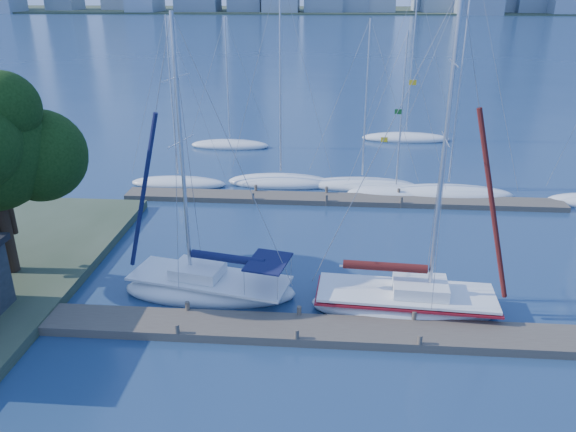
{
  "coord_description": "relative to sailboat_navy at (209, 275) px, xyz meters",
  "views": [
    {
      "loc": [
        1.14,
        -20.28,
        13.88
      ],
      "look_at": [
        -0.73,
        4.0,
        3.8
      ],
      "focal_mm": 35.0,
      "sensor_mm": 36.0,
      "label": 1
    }
  ],
  "objects": [
    {
      "name": "bg_boat_3",
      "position": [
        10.28,
        14.5,
        -0.84
      ],
      "size": [
        7.05,
        3.33,
        11.46
      ],
      "rotation": [
        0.0,
        0.0,
        -0.21
      ],
      "color": "white",
      "rests_on": "ground"
    },
    {
      "name": "bg_boat_4",
      "position": [
        13.92,
        14.65,
        -0.77
      ],
      "size": [
        9.41,
        5.12,
        15.97
      ],
      "rotation": [
        0.0,
        0.0,
        -0.31
      ],
      "color": "white",
      "rests_on": "ground"
    },
    {
      "name": "bg_boat_0",
      "position": [
        -5.6,
        15.55,
        -0.83
      ],
      "size": [
        7.19,
        2.34,
        12.35
      ],
      "rotation": [
        0.0,
        0.0,
        -0.05
      ],
      "color": "white",
      "rests_on": "ground"
    },
    {
      "name": "ground",
      "position": [
        4.42,
        -2.93,
        -1.07
      ],
      "size": [
        700.0,
        700.0,
        0.0
      ],
      "primitive_type": "plane",
      "color": "navy",
      "rests_on": "ground"
    },
    {
      "name": "bg_boat_2",
      "position": [
        7.98,
        16.1,
        -0.82
      ],
      "size": [
        8.44,
        4.22,
        12.18
      ],
      "rotation": [
        0.0,
        0.0,
        -0.26
      ],
      "color": "white",
      "rests_on": "ground"
    },
    {
      "name": "near_dock",
      "position": [
        4.42,
        -2.93,
        -0.87
      ],
      "size": [
        26.0,
        2.0,
        0.4
      ],
      "primitive_type": "cube",
      "color": "brown",
      "rests_on": "ground"
    },
    {
      "name": "far_shore",
      "position": [
        4.42,
        317.07,
        -1.07
      ],
      "size": [
        800.0,
        100.0,
        1.5
      ],
      "primitive_type": "cube",
      "color": "#38472D",
      "rests_on": "ground"
    },
    {
      "name": "sailboat_maroon",
      "position": [
        9.21,
        -0.7,
        0.07
      ],
      "size": [
        8.72,
        3.33,
        14.54
      ],
      "rotation": [
        0.0,
        0.0,
        -0.06
      ],
      "color": "white",
      "rests_on": "ground"
    },
    {
      "name": "sailboat_navy",
      "position": [
        0.0,
        0.0,
        0.0
      ],
      "size": [
        8.64,
        4.37,
        13.49
      ],
      "rotation": [
        0.0,
        0.0,
        -0.21
      ],
      "color": "white",
      "rests_on": "ground"
    },
    {
      "name": "bg_boat_6",
      "position": [
        -3.61,
        26.33,
        -0.83
      ],
      "size": [
        7.37,
        3.05,
        11.68
      ],
      "rotation": [
        0.0,
        0.0,
        0.14
      ],
      "color": "white",
      "rests_on": "ground"
    },
    {
      "name": "far_dock",
      "position": [
        6.42,
        13.07,
        -0.89
      ],
      "size": [
        30.0,
        1.8,
        0.36
      ],
      "primitive_type": "cube",
      "color": "brown",
      "rests_on": "ground"
    },
    {
      "name": "bg_boat_1",
      "position": [
        1.98,
        16.28,
        -0.77
      ],
      "size": [
        8.24,
        4.43,
        15.39
      ],
      "rotation": [
        0.0,
        0.0,
        -0.27
      ],
      "color": "white",
      "rests_on": "ground"
    },
    {
      "name": "bg_boat_7",
      "position": [
        12.8,
        30.08,
        -0.79
      ],
      "size": [
        8.55,
        3.19,
        14.65
      ],
      "rotation": [
        0.0,
        0.0,
        -0.11
      ],
      "color": "white",
      "rests_on": "ground"
    }
  ]
}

